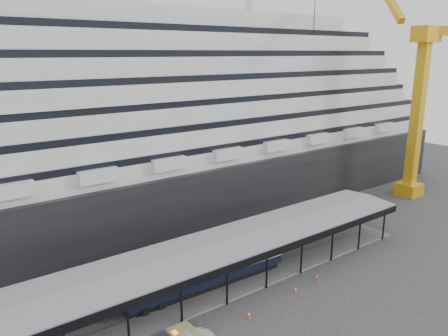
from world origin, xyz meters
The scene contains 8 objects.
ground centered at (0.00, 0.00, 0.00)m, with size 200.00×200.00×0.00m, color #353538.
cruise_ship centered at (0.05, 32.00, 18.35)m, with size 130.00×30.00×43.90m.
platform_canopy centered at (0.00, 5.00, 2.36)m, with size 56.00×9.18×5.30m.
crane_yellow centered at (47.06, 10.54, 19.96)m, with size 23.83×18.78×47.60m.
pullman_carriage centered at (-2.83, 5.00, 2.50)m, with size 20.94×3.54×20.47m.
traffic_cone_left centered at (-2.60, -2.48, 0.35)m, with size 0.48×0.48×0.71m.
traffic_cone_mid centered at (4.86, -1.90, 0.33)m, with size 0.41×0.41×0.67m.
traffic_cone_right centered at (9.06, -1.43, 0.34)m, with size 0.40×0.40×0.68m.
Camera 1 is at (-28.55, -32.79, 26.68)m, focal length 35.00 mm.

